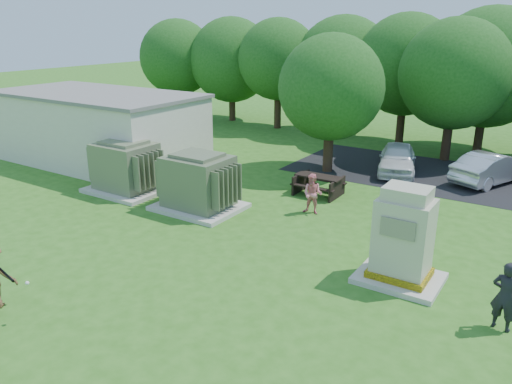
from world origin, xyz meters
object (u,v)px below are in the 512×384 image
Objects in this scene: person_by_generator at (505,296)px; car_white at (397,158)px; generator_cabinet at (403,241)px; picnic_table at (319,183)px; transformer_right at (198,183)px; person_at_picnic at (313,194)px; transformer_left at (126,168)px; car_silver_a at (491,168)px.

car_white is at bearing -51.69° from person_by_generator.
generator_cabinet reaches higher than picnic_table.
generator_cabinet reaches higher than person_by_generator.
person_at_picnic is at bearing 26.30° from transformer_right.
transformer_right is at bearing -2.48° from person_by_generator.
transformer_right is (3.70, 0.00, 0.00)m from transformer_left.
transformer_right reaches higher than picnic_table.
generator_cabinet is 1.42× the size of picnic_table.
generator_cabinet is 1.60× the size of person_by_generator.
person_by_generator is (10.38, -2.23, -0.16)m from transformer_right.
car_silver_a is at bearing 87.17° from generator_cabinet.
person_by_generator reaches higher than picnic_table.
car_silver_a is (0.52, 10.46, -0.47)m from generator_cabinet.
car_white is (4.52, 8.49, -0.31)m from transformer_right.
transformer_right is at bearing 0.00° from transformer_left.
generator_cabinet reaches higher than car_silver_a.
person_at_picnic is (7.37, 1.81, -0.24)m from transformer_left.
picnic_table is at bearing 67.89° from car_silver_a.
transformer_left is at bearing 180.00° from transformer_right.
person_by_generator is 0.42× the size of car_white.
person_by_generator is (14.08, -2.23, -0.16)m from transformer_left.
car_silver_a is (8.33, 9.15, -0.31)m from transformer_right.
car_silver_a is (3.80, 0.66, -0.00)m from car_white.
person_by_generator reaches higher than car_silver_a.
generator_cabinet is at bearing -9.52° from transformer_right.
transformer_left reaches higher than picnic_table.
transformer_left is 1.00× the size of transformer_right.
car_white is 0.97× the size of car_silver_a.
transformer_right reaches higher than car_white.
transformer_left is 1.65× the size of picnic_table.
generator_cabinet is at bearing -10.10° from person_by_generator.
picnic_table is 4.96m from car_white.
generator_cabinet is 7.09m from picnic_table.
person_by_generator is at bearing -9.01° from transformer_left.
car_white is (1.59, 4.69, 0.17)m from picnic_table.
transformer_left is 11.82m from car_white.
transformer_left is 0.77× the size of car_white.
generator_cabinet reaches higher than person_at_picnic.
car_white is at bearing 75.18° from person_at_picnic.
generator_cabinet is at bearing -87.74° from car_white.
transformer_right is 1.16× the size of generator_cabinet.
car_silver_a is (-2.05, 11.38, -0.15)m from person_by_generator.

